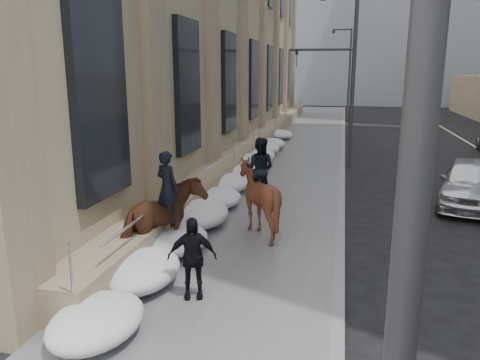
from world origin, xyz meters
name	(u,v)px	position (x,y,z in m)	size (l,w,h in m)	color
ground	(209,297)	(0.00, 0.00, 0.00)	(140.00, 140.00, 0.00)	black
sidewalk	(277,183)	(0.00, 10.00, 0.06)	(5.00, 80.00, 0.12)	#575759
curb	(342,186)	(2.62, 10.00, 0.06)	(0.24, 80.00, 0.12)	slate
bg_building_far	(294,36)	(-6.00, 72.00, 10.00)	(24.00, 12.00, 20.00)	gray
streetlight_near	(390,70)	(2.74, -6.00, 4.58)	(1.71, 0.24, 8.00)	#2D2D30
streetlight_mid	(350,70)	(2.74, 14.00, 4.58)	(1.71, 0.24, 8.00)	#2D2D30
streetlight_far	(348,70)	(2.74, 34.00, 4.58)	(1.71, 0.24, 8.00)	#2D2D30
traffic_signal	(337,79)	(2.07, 22.00, 4.00)	(4.10, 0.22, 6.00)	#2D2D30
snow_bank	(232,182)	(-1.42, 8.11, 0.47)	(1.70, 18.10, 0.76)	white
mounted_horse_left	(163,218)	(-1.55, 1.51, 1.14)	(1.84, 2.47, 2.62)	#462515
mounted_horse_right	(258,194)	(0.35, 3.77, 1.24)	(1.83, 2.01, 2.68)	#472214
pedestrian	(192,258)	(-0.26, -0.25, 0.96)	(0.98, 0.41, 1.67)	black
car_silver	(471,183)	(6.93, 8.41, 0.81)	(1.92, 4.76, 1.62)	#ABAFB3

